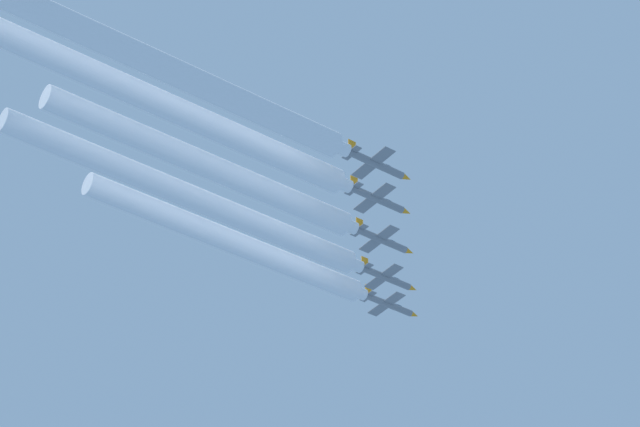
% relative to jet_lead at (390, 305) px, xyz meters
% --- Properties ---
extents(jet_lead, '(8.00, 11.64, 2.80)m').
position_rel_jet_lead_xyz_m(jet_lead, '(0.00, 0.00, 0.00)').
color(jet_lead, slate).
extents(jet_second_echelon, '(8.00, 11.64, 2.80)m').
position_rel_jet_lead_xyz_m(jet_second_echelon, '(8.35, -7.12, -1.85)').
color(jet_second_echelon, slate).
extents(jet_third_echelon, '(8.00, 11.64, 2.80)m').
position_rel_jet_lead_xyz_m(jet_third_echelon, '(16.73, -14.52, -2.24)').
color(jet_third_echelon, slate).
extents(jet_fourth_echelon, '(8.00, 11.64, 2.80)m').
position_rel_jet_lead_xyz_m(jet_fourth_echelon, '(26.07, -22.61, -3.50)').
color(jet_fourth_echelon, slate).
extents(jet_fifth_echelon, '(8.00, 11.64, 2.80)m').
position_rel_jet_lead_xyz_m(jet_fifth_echelon, '(34.05, -28.98, -4.88)').
color(jet_fifth_echelon, slate).
extents(smoke_trail_lead, '(3.69, 52.24, 3.69)m').
position_rel_jet_lead_xyz_m(smoke_trail_lead, '(0.00, -31.45, -0.03)').
color(smoke_trail_lead, white).
extents(smoke_trail_second_echelon, '(3.69, 63.03, 3.69)m').
position_rel_jet_lead_xyz_m(smoke_trail_second_echelon, '(8.35, -43.95, -1.88)').
color(smoke_trail_second_echelon, white).
extents(smoke_trail_third_echelon, '(3.69, 53.29, 3.69)m').
position_rel_jet_lead_xyz_m(smoke_trail_third_echelon, '(16.73, -46.49, -2.27)').
color(smoke_trail_third_echelon, white).
extents(smoke_trail_fourth_echelon, '(3.69, 59.18, 3.69)m').
position_rel_jet_lead_xyz_m(smoke_trail_fourth_echelon, '(26.07, -57.52, -3.53)').
color(smoke_trail_fourth_echelon, white).
extents(smoke_trail_fifth_echelon, '(3.69, 58.55, 3.69)m').
position_rel_jet_lead_xyz_m(smoke_trail_fifth_echelon, '(34.05, -63.58, -4.90)').
color(smoke_trail_fifth_echelon, white).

